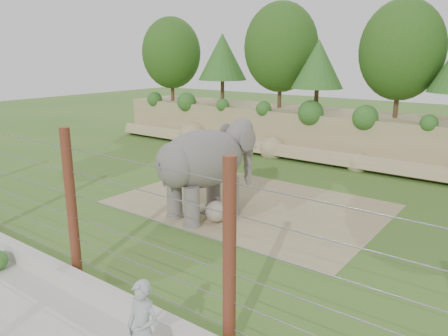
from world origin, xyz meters
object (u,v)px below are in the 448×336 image
Objects in this scene: stone_ball at (216,211)px; zookeeper at (143,329)px; elephant at (203,172)px; barrier_fence at (71,205)px.

stone_ball is 7.59m from zookeeper.
elephant is 2.19× the size of zookeeper.
barrier_fence is 4.54m from zookeeper.
elephant is at bearing 164.74° from stone_ball.
stone_ball is 0.04× the size of barrier_fence.
elephant is 5.42× the size of stone_ball.
barrier_fence is 10.83× the size of zookeeper.
barrier_fence is at bearing 155.18° from zookeeper.
barrier_fence reaches higher than elephant.
elephant is at bearing 91.32° from barrier_fence.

